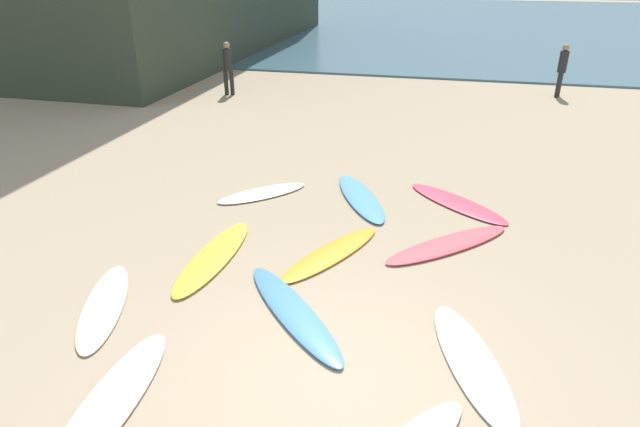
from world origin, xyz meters
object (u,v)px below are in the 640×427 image
(surfboard_2, at_px, (448,244))
(surfboard_10, at_px, (457,203))
(surfboard_0, at_px, (293,312))
(surfboard_7, at_px, (112,401))
(surfboard_9, at_px, (472,362))
(beachgoer_near, at_px, (228,66))
(surfboard_4, at_px, (331,253))
(surfboard_6, at_px, (104,306))
(surfboard_3, at_px, (262,193))
(beachgoer_mid, at_px, (562,68))
(surfboard_5, at_px, (213,257))
(surfboard_8, at_px, (361,198))

(surfboard_2, bearing_deg, surfboard_10, 132.54)
(surfboard_0, relative_size, surfboard_7, 1.10)
(surfboard_7, height_order, surfboard_9, surfboard_7)
(surfboard_10, relative_size, beachgoer_near, 1.33)
(surfboard_0, distance_m, surfboard_2, 3.10)
(beachgoer_near, bearing_deg, surfboard_10, -53.61)
(surfboard_4, relative_size, surfboard_6, 1.10)
(surfboard_3, distance_m, beachgoer_mid, 12.31)
(surfboard_3, bearing_deg, beachgoer_mid, 101.21)
(surfboard_6, height_order, surfboard_10, surfboard_6)
(surfboard_5, relative_size, surfboard_6, 1.16)
(surfboard_4, relative_size, surfboard_10, 0.99)
(surfboard_7, bearing_deg, surfboard_6, 123.15)
(surfboard_8, xyz_separation_m, beachgoer_mid, (5.03, 9.88, 0.91))
(surfboard_7, height_order, beachgoer_near, beachgoer_near)
(surfboard_3, xyz_separation_m, beachgoer_mid, (6.99, 10.09, 0.93))
(surfboard_0, bearing_deg, surfboard_10, -158.75)
(surfboard_5, height_order, surfboard_7, surfboard_5)
(surfboard_8, xyz_separation_m, beachgoer_near, (-5.80, 7.63, 0.93))
(surfboard_7, xyz_separation_m, surfboard_9, (3.78, 1.53, -0.00))
(surfboard_6, bearing_deg, surfboard_10, 23.07)
(surfboard_10, bearing_deg, surfboard_6, 175.10)
(surfboard_4, height_order, beachgoer_mid, beachgoer_mid)
(surfboard_8, bearing_deg, surfboard_4, -118.67)
(surfboard_3, distance_m, surfboard_10, 3.82)
(surfboard_4, bearing_deg, beachgoer_near, 147.02)
(surfboard_0, xyz_separation_m, surfboard_9, (2.31, -0.45, -0.01))
(surfboard_3, distance_m, surfboard_6, 4.24)
(surfboard_3, relative_size, surfboard_6, 0.91)
(surfboard_2, height_order, surfboard_10, surfboard_2)
(surfboard_0, relative_size, beachgoer_near, 1.45)
(beachgoer_near, bearing_deg, surfboard_9, -66.22)
(surfboard_6, height_order, beachgoer_near, beachgoer_near)
(surfboard_5, relative_size, surfboard_9, 1.10)
(surfboard_0, relative_size, surfboard_4, 1.10)
(surfboard_7, bearing_deg, surfboard_2, 49.48)
(surfboard_8, height_order, beachgoer_near, beachgoer_near)
(surfboard_6, relative_size, surfboard_8, 0.88)
(surfboard_0, bearing_deg, surfboard_8, -135.45)
(surfboard_8, bearing_deg, surfboard_0, -119.96)
(surfboard_6, distance_m, surfboard_9, 4.87)
(surfboard_10, bearing_deg, surfboard_5, 169.54)
(surfboard_0, distance_m, surfboard_8, 3.93)
(surfboard_2, xyz_separation_m, surfboard_7, (-3.44, -4.37, -0.00))
(surfboard_10, height_order, beachgoer_near, beachgoer_near)
(surfboard_5, xyz_separation_m, surfboard_9, (3.94, -1.57, -0.01))
(surfboard_3, distance_m, surfboard_9, 5.79)
(surfboard_6, relative_size, beachgoer_mid, 1.22)
(surfboard_0, xyz_separation_m, surfboard_3, (-1.70, 3.71, -0.01))
(surfboard_6, height_order, beachgoer_mid, beachgoer_mid)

